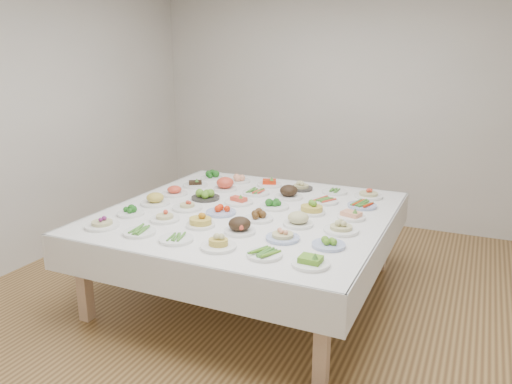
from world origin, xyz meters
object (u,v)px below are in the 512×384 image
at_px(dish_0, 102,220).
at_px(display_table, 249,218).
at_px(dish_18, 174,189).
at_px(dish_35, 369,191).

bearing_deg(dish_0, display_table, 44.50).
distance_m(display_table, dish_0, 1.20).
bearing_deg(dish_18, dish_35, 21.90).
relative_size(display_table, dish_35, 8.93).
height_order(dish_18, dish_35, dish_35).
xyz_separation_m(display_table, dish_0, (-0.85, -0.84, 0.12)).
distance_m(dish_18, dish_35, 1.81).
bearing_deg(display_table, dish_18, 169.41).
relative_size(dish_0, dish_35, 0.99).
relative_size(dish_0, dish_18, 1.08).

